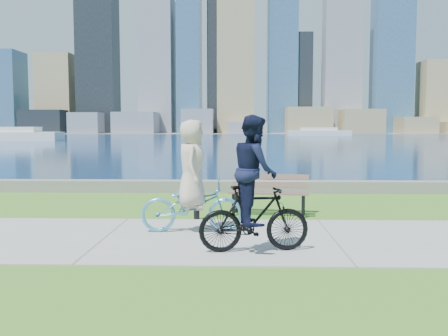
% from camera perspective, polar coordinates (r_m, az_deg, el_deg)
% --- Properties ---
extents(ground, '(320.00, 320.00, 0.00)m').
position_cam_1_polar(ground, '(8.96, 12.38, -8.02)').
color(ground, '#386B1C').
rests_on(ground, ground).
extents(concrete_path, '(80.00, 3.50, 0.02)m').
position_cam_1_polar(concrete_path, '(8.96, 12.38, -7.96)').
color(concrete_path, gray).
rests_on(concrete_path, ground).
extents(seawall, '(90.00, 0.50, 0.35)m').
position_cam_1_polar(seawall, '(14.99, 8.05, -2.13)').
color(seawall, slate).
rests_on(seawall, ground).
extents(bay_water, '(320.00, 131.00, 0.01)m').
position_cam_1_polar(bay_water, '(80.63, 2.97, 3.40)').
color(bay_water, navy).
rests_on(bay_water, ground).
extents(far_shore, '(320.00, 30.00, 0.12)m').
position_cam_1_polar(far_shore, '(138.61, 2.48, 4.01)').
color(far_shore, gray).
rests_on(far_shore, ground).
extents(city_skyline, '(176.64, 23.53, 76.00)m').
position_cam_1_polar(city_skyline, '(139.20, 1.48, 13.36)').
color(city_skyline, '#918059').
rests_on(city_skyline, ground).
extents(ferry_near, '(13.89, 3.97, 1.89)m').
position_cam_1_polar(ferry_near, '(73.82, -23.33, 3.49)').
color(ferry_near, silver).
rests_on(ferry_near, ground).
extents(ferry_far, '(12.88, 3.68, 1.75)m').
position_cam_1_polar(ferry_far, '(104.90, 10.77, 4.04)').
color(ferry_far, silver).
rests_on(ferry_far, ground).
extents(park_bench, '(1.81, 0.86, 0.90)m').
position_cam_1_polar(park_bench, '(11.17, 5.20, -2.54)').
color(park_bench, black).
rests_on(park_bench, ground).
extents(bollard_lamp, '(0.18, 0.18, 1.10)m').
position_cam_1_polar(bollard_lamp, '(10.50, -3.16, -2.56)').
color(bollard_lamp, black).
rests_on(bollard_lamp, ground).
extents(cyclist_woman, '(0.76, 1.92, 2.07)m').
position_cam_1_polar(cyclist_woman, '(9.21, -3.70, -2.59)').
color(cyclist_woman, '#52A2C7').
rests_on(cyclist_woman, ground).
extents(cyclist_man, '(0.75, 1.78, 2.13)m').
position_cam_1_polar(cyclist_man, '(7.74, 3.48, -3.05)').
color(cyclist_man, black).
rests_on(cyclist_man, ground).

